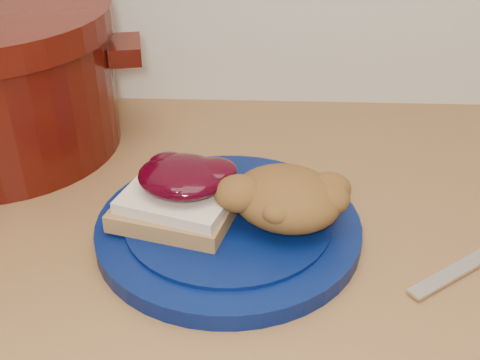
{
  "coord_description": "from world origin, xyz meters",
  "views": [
    {
      "loc": [
        -0.02,
        1.03,
        1.25
      ],
      "look_at": [
        -0.04,
        1.51,
        0.95
      ],
      "focal_mm": 45.0,
      "sensor_mm": 36.0,
      "label": 1
    }
  ],
  "objects": [
    {
      "name": "plate",
      "position": [
        -0.05,
        1.49,
        0.91
      ],
      "size": [
        0.32,
        0.32,
        0.02
      ],
      "primitive_type": "cylinder",
      "rotation": [
        0.0,
        0.0,
        -0.36
      ],
      "color": "#041244",
      "rests_on": "wood_countertop"
    },
    {
      "name": "sandwich",
      "position": [
        -0.09,
        1.5,
        0.94
      ],
      "size": [
        0.13,
        0.12,
        0.05
      ],
      "rotation": [
        0.0,
        0.0,
        -0.36
      ],
      "color": "olive",
      "rests_on": "plate"
    },
    {
      "name": "stuffing_mound",
      "position": [
        0.01,
        1.49,
        0.95
      ],
      "size": [
        0.13,
        0.12,
        0.05
      ],
      "primitive_type": "ellipsoid",
      "rotation": [
        0.0,
        0.0,
        -0.36
      ],
      "color": "brown",
      "rests_on": "plate"
    }
  ]
}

